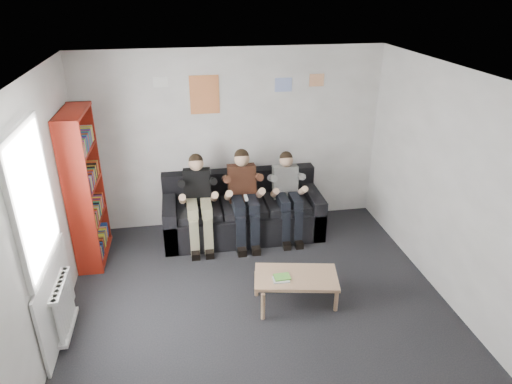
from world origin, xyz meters
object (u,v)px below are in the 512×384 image
(person_left, at_px, (199,202))
(bookshelf, at_px, (86,188))
(person_middle, at_px, (244,198))
(person_right, at_px, (288,196))
(coffee_table, at_px, (296,279))
(sofa, at_px, (242,213))

(person_left, bearing_deg, bookshelf, -172.13)
(bookshelf, xyz_separation_m, person_middle, (2.12, 0.10, -0.36))
(person_right, bearing_deg, person_middle, -177.20)
(person_middle, xyz_separation_m, person_right, (0.65, 0.00, -0.03))
(coffee_table, xyz_separation_m, person_right, (0.27, 1.59, 0.31))
(coffee_table, relative_size, person_middle, 0.71)
(sofa, relative_size, bookshelf, 1.12)
(bookshelf, relative_size, person_left, 1.57)
(coffee_table, xyz_separation_m, person_middle, (-0.38, 1.58, 0.34))
(coffee_table, relative_size, person_right, 0.75)
(sofa, distance_m, person_middle, 0.41)
(coffee_table, height_order, person_middle, person_middle)
(coffee_table, height_order, person_left, person_left)
(bookshelf, height_order, coffee_table, bookshelf)
(coffee_table, bearing_deg, bookshelf, 149.22)
(person_left, xyz_separation_m, person_middle, (0.65, -0.00, 0.01))
(coffee_table, xyz_separation_m, person_left, (-1.03, 1.59, 0.33))
(person_left, bearing_deg, sofa, 21.59)
(person_middle, bearing_deg, sofa, 90.65)
(person_left, xyz_separation_m, person_right, (1.30, 0.00, -0.02))
(sofa, height_order, person_middle, person_middle)
(sofa, relative_size, person_left, 1.76)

